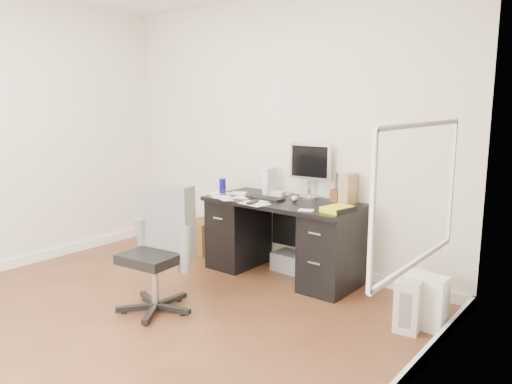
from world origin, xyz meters
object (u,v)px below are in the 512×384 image
(lcd_monitor, at_px, (310,170))
(desk, at_px, (283,236))
(pc_tower, at_px, (412,301))
(wicker_basket, at_px, (207,236))
(keyboard, at_px, (265,198))
(office_chair, at_px, (154,250))

(lcd_monitor, bearing_deg, desk, -124.50)
(pc_tower, bearing_deg, desk, 159.80)
(desk, distance_m, lcd_monitor, 0.68)
(pc_tower, relative_size, wicker_basket, 1.09)
(desk, xyz_separation_m, pc_tower, (1.40, -0.30, -0.20))
(lcd_monitor, bearing_deg, pc_tower, -27.75)
(lcd_monitor, distance_m, wicker_basket, 1.53)
(lcd_monitor, relative_size, keyboard, 1.40)
(desk, relative_size, keyboard, 3.87)
(keyboard, height_order, wicker_basket, keyboard)
(keyboard, xyz_separation_m, pc_tower, (1.56, -0.23, -0.56))
(desk, height_order, office_chair, office_chair)
(wicker_basket, bearing_deg, keyboard, -11.19)
(desk, bearing_deg, pc_tower, -12.14)
(keyboard, relative_size, wicker_basket, 1.07)
(keyboard, bearing_deg, pc_tower, -6.45)
(office_chair, relative_size, wicker_basket, 2.81)
(keyboard, height_order, pc_tower, keyboard)
(keyboard, distance_m, wicker_basket, 1.14)
(office_chair, xyz_separation_m, wicker_basket, (-0.80, 1.43, -0.33))
(lcd_monitor, xyz_separation_m, keyboard, (-0.30, -0.32, -0.26))
(pc_tower, height_order, wicker_basket, pc_tower)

